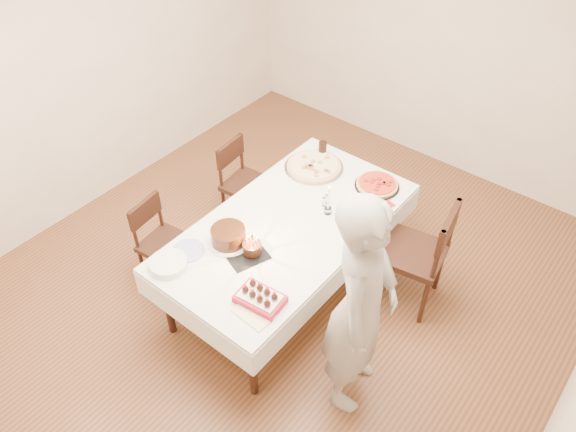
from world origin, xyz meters
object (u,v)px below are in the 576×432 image
Objects in this scene: strawberry_box at (260,298)px; chair_left_savory at (247,185)px; pizza_white at (314,166)px; taper_candle at (329,199)px; pizza_pepperoni at (377,184)px; cola_glass at (323,149)px; chair_left_dessert at (166,245)px; layer_cake at (228,236)px; chair_right_savory at (413,253)px; dining_table at (288,257)px; birthday_cake at (252,245)px; person at (361,308)px; pasta_bowl at (358,214)px.

chair_left_savory is at bearing 135.41° from strawberry_box.
pizza_white is 1.81× the size of taper_candle.
strawberry_box reaches higher than pizza_pepperoni.
cola_glass is 0.42× the size of strawberry_box.
chair_left_dessert is 1.61m from cola_glass.
chair_left_dessert is at bearing -169.82° from layer_cake.
chair_left_savory is (-1.68, -0.10, -0.09)m from chair_right_savory.
taper_candle is 0.87× the size of layer_cake.
pizza_white is at bearing 111.33° from dining_table.
pizza_pepperoni is at bearing 91.64° from strawberry_box.
chair_left_dessert is 5.60× the size of birthday_cake.
chair_right_savory reaches higher than dining_table.
chair_left_savory reaches higher than chair_left_dessert.
person is at bearing 148.40° from chair_left_savory.
taper_candle is (1.02, -0.15, 0.47)m from chair_left_savory.
pizza_pepperoni is at bearing 142.65° from chair_right_savory.
layer_cake is 1.03× the size of strawberry_box.
chair_left_dessert is 2.53× the size of strawberry_box.
birthday_cake is (-0.18, -0.71, -0.06)m from taper_candle.
strawberry_box is at bearing -92.43° from pasta_bowl.
taper_candle is (-0.22, -0.10, 0.10)m from pasta_bowl.
pizza_white is at bearing 113.28° from strawberry_box.
pasta_bowl is 1.12m from strawberry_box.
chair_left_savory is (-0.85, 0.45, 0.05)m from dining_table.
pasta_bowl is 0.90m from birthday_cake.
taper_candle reaches higher than chair_left_dessert.
chair_left_dessert is 1.43m from pizza_white.
dining_table is 6.66× the size of strawberry_box.
dining_table is 7.44× the size of taper_candle.
person is at bearing -0.47° from layer_cake.
birthday_cake is at bearing -103.80° from pizza_pepperoni.
strawberry_box is at bearing -88.36° from pizza_pepperoni.
dining_table is 0.90m from strawberry_box.
dining_table is at bearing -119.16° from taper_candle.
birthday_cake is at bearing -91.48° from dining_table.
taper_candle is at bearing -169.15° from chair_right_savory.
layer_cake is (-0.22, -0.44, 0.44)m from dining_table.
person is 1.09m from taper_candle.
strawberry_box is at bearing -66.72° from pizza_white.
pizza_white is at bearing 137.59° from taper_candle.
taper_candle reaches higher than chair_left_savory.
cola_glass is at bearing 173.04° from pizza_pepperoni.
taper_candle is at bearing 166.22° from chair_left_savory.
person is 5.63× the size of strawberry_box.
chair_left_savory is 1.71m from strawberry_box.
strawberry_box is (0.34, -0.72, 0.41)m from dining_table.
taper_candle is (0.44, -0.40, 0.12)m from pizza_white.
chair_left_dessert is at bearing -110.12° from cola_glass.
strawberry_box is at bearing -41.93° from birthday_cake.
pizza_pepperoni is 0.63m from cola_glass.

